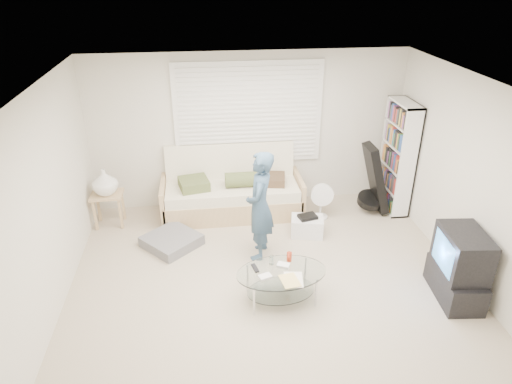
{
  "coord_description": "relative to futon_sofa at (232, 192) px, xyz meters",
  "views": [
    {
      "loc": [
        -0.74,
        -4.65,
        3.66
      ],
      "look_at": [
        -0.12,
        0.3,
        1.14
      ],
      "focal_mm": 32.0,
      "sensor_mm": 36.0,
      "label": 1
    }
  ],
  "objects": [
    {
      "name": "ground",
      "position": [
        0.31,
        -1.88,
        -0.36
      ],
      "size": [
        5.0,
        5.0,
        0.0
      ],
      "primitive_type": "plane",
      "color": "tan",
      "rests_on": "ground"
    },
    {
      "name": "room_shell",
      "position": [
        0.31,
        -1.4,
        1.27
      ],
      "size": [
        5.02,
        4.52,
        2.51
      ],
      "color": "beige",
      "rests_on": "ground"
    },
    {
      "name": "window_blinds",
      "position": [
        0.31,
        0.32,
        1.19
      ],
      "size": [
        2.32,
        0.08,
        1.62
      ],
      "color": "silver",
      "rests_on": "ground"
    },
    {
      "name": "futon_sofa",
      "position": [
        0.0,
        0.0,
        0.0
      ],
      "size": [
        2.22,
        0.9,
        1.08
      ],
      "color": "tan",
      "rests_on": "ground"
    },
    {
      "name": "grey_floor_pillow",
      "position": [
        -0.94,
        -0.88,
        -0.28
      ],
      "size": [
        0.95,
        0.95,
        0.15
      ],
      "primitive_type": "cube",
      "rotation": [
        0.0,
        0.0,
        0.74
      ],
      "color": "#5F5F63",
      "rests_on": "ground"
    },
    {
      "name": "side_table",
      "position": [
        -1.91,
        -0.16,
        0.33
      ],
      "size": [
        0.47,
        0.38,
        0.93
      ],
      "color": "tan",
      "rests_on": "ground"
    },
    {
      "name": "bookshelf",
      "position": [
        2.64,
        -0.17,
        0.54
      ],
      "size": [
        0.28,
        0.76,
        1.79
      ],
      "color": "white",
      "rests_on": "ground"
    },
    {
      "name": "guitar_case",
      "position": [
        2.25,
        -0.28,
        0.16
      ],
      "size": [
        0.47,
        0.43,
        1.14
      ],
      "color": "black",
      "rests_on": "ground"
    },
    {
      "name": "floor_fan",
      "position": [
        1.38,
        -0.36,
        -0.0
      ],
      "size": [
        0.37,
        0.24,
        0.6
      ],
      "color": "white",
      "rests_on": "ground"
    },
    {
      "name": "storage_bin",
      "position": [
        1.05,
        -0.83,
        -0.21
      ],
      "size": [
        0.53,
        0.42,
        0.33
      ],
      "color": "white",
      "rests_on": "ground"
    },
    {
      "name": "tv_unit",
      "position": [
        2.51,
        -2.44,
        0.08
      ],
      "size": [
        0.52,
        0.86,
        0.9
      ],
      "color": "black",
      "rests_on": "ground"
    },
    {
      "name": "coffee_table",
      "position": [
        0.41,
        -2.23,
        -0.04
      ],
      "size": [
        1.12,
        0.76,
        0.52
      ],
      "color": "silver",
      "rests_on": "ground"
    },
    {
      "name": "standing_person",
      "position": [
        0.28,
        -1.26,
        0.41
      ],
      "size": [
        0.51,
        0.64,
        1.54
      ],
      "primitive_type": "imported",
      "rotation": [
        0.0,
        0.0,
        -1.86
      ],
      "color": "#324D67",
      "rests_on": "ground"
    }
  ]
}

